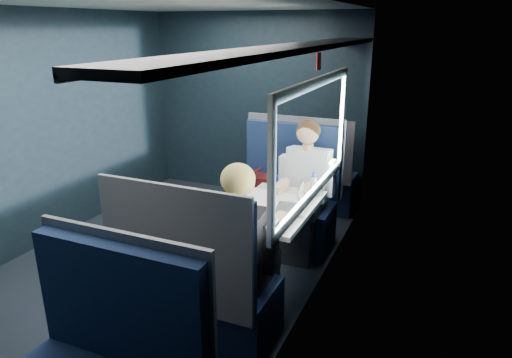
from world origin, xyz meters
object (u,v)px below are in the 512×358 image
at_px(seat_bay_far, 199,290).
at_px(bottle_small, 313,186).
at_px(man, 305,183).
at_px(woman, 242,245).
at_px(laptop, 295,204).
at_px(table, 271,214).
at_px(seat_row_front, 311,177).
at_px(cup, 319,190).
at_px(seat_bay_near, 284,202).

height_order(seat_bay_far, bottle_small, seat_bay_far).
xyz_separation_m(man, woman, (0.00, -1.41, 0.01)).
bearing_deg(laptop, bottle_small, 85.08).
relative_size(table, man, 0.76).
xyz_separation_m(seat_bay_far, seat_row_front, (0.00, 2.67, -0.00)).
distance_m(table, man, 0.70).
bearing_deg(seat_bay_far, man, 80.97).
bearing_deg(cup, woman, -101.20).
xyz_separation_m(bottle_small, cup, (0.04, 0.05, -0.05)).
distance_m(seat_bay_near, bottle_small, 0.79).
xyz_separation_m(woman, cup, (0.22, 1.11, 0.06)).
bearing_deg(bottle_small, man, 117.80).
distance_m(table, seat_bay_far, 0.93).
distance_m(laptop, bottle_small, 0.38).
relative_size(seat_bay_near, seat_row_front, 1.09).
bearing_deg(table, seat_bay_near, 102.78).
distance_m(table, seat_bay_near, 0.92).
relative_size(seat_bay_far, man, 0.95).
height_order(man, bottle_small, man).
bearing_deg(cup, man, 126.24).
xyz_separation_m(table, cup, (0.29, 0.40, 0.12)).
relative_size(seat_row_front, laptop, 3.63).
relative_size(seat_bay_far, seat_row_front, 1.09).
xyz_separation_m(table, woman, (0.07, -0.71, 0.06)).
distance_m(woman, bottle_small, 1.08).
bearing_deg(bottle_small, cup, 52.50).
xyz_separation_m(laptop, cup, (0.07, 0.43, -0.01)).
bearing_deg(seat_row_front, man, -77.17).
xyz_separation_m(seat_bay_near, bottle_small, (0.45, -0.51, 0.41)).
distance_m(table, seat_row_front, 1.82).
height_order(table, cup, cup).
relative_size(woman, bottle_small, 6.38).
distance_m(man, cup, 0.38).
bearing_deg(seat_bay_far, seat_row_front, 90.00).
height_order(seat_bay_near, woman, woman).
xyz_separation_m(seat_row_front, bottle_small, (0.43, -1.44, 0.42)).
xyz_separation_m(seat_bay_far, laptop, (0.40, 0.85, 0.38)).
bearing_deg(cup, table, -125.65).
xyz_separation_m(seat_bay_near, man, (0.26, -0.17, 0.29)).
height_order(laptop, bottle_small, laptop).
distance_m(man, bottle_small, 0.41).
xyz_separation_m(table, man, (0.07, 0.70, 0.06)).
distance_m(seat_bay_near, cup, 0.76).
height_order(bottle_small, cup, bottle_small).
xyz_separation_m(man, bottle_small, (0.18, -0.35, 0.11)).
height_order(seat_bay_far, woman, woman).
relative_size(seat_row_front, cup, 13.25).
xyz_separation_m(seat_row_front, man, (0.25, -1.10, 0.31)).
bearing_deg(bottle_small, seat_row_front, 106.68).
relative_size(man, cup, 15.10).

